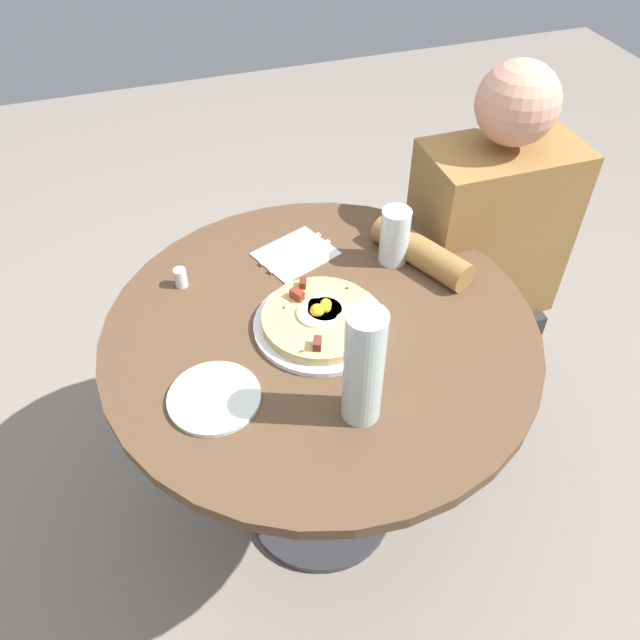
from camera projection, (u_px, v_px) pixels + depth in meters
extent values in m
plane|color=gray|center=(320.00, 504.00, 1.85)|extent=(6.00, 6.00, 0.00)
cylinder|color=brown|center=(321.00, 332.00, 1.34)|extent=(0.92, 0.92, 0.03)
cylinder|color=#333338|center=(320.00, 433.00, 1.60)|extent=(0.11, 0.11, 0.71)
cylinder|color=#333338|center=(320.00, 502.00, 1.84)|extent=(0.42, 0.42, 0.02)
cube|color=#2D2D33|center=(461.00, 351.00, 1.98)|extent=(0.32, 0.28, 0.45)
cube|color=olive|center=(488.00, 231.00, 1.65)|extent=(0.38, 0.22, 0.48)
sphere|color=tan|center=(518.00, 103.00, 1.41)|extent=(0.19, 0.19, 0.19)
cylinder|color=olive|center=(421.00, 252.00, 1.46)|extent=(0.17, 0.27, 0.07)
cylinder|color=white|center=(319.00, 325.00, 1.33)|extent=(0.28, 0.28, 0.01)
cylinder|color=tan|center=(319.00, 319.00, 1.31)|extent=(0.25, 0.25, 0.02)
cylinder|color=white|center=(325.00, 310.00, 1.31)|extent=(0.07, 0.07, 0.01)
sphere|color=yellow|center=(325.00, 308.00, 1.31)|extent=(0.03, 0.03, 0.03)
cylinder|color=white|center=(317.00, 313.00, 1.31)|extent=(0.08, 0.08, 0.01)
sphere|color=yellow|center=(317.00, 311.00, 1.30)|extent=(0.03, 0.03, 0.03)
cylinder|color=white|center=(326.00, 306.00, 1.32)|extent=(0.08, 0.08, 0.01)
sphere|color=yellow|center=(326.00, 304.00, 1.32)|extent=(0.03, 0.03, 0.03)
cube|color=maroon|center=(297.00, 295.00, 1.34)|extent=(0.03, 0.03, 0.02)
cube|color=maroon|center=(361.00, 312.00, 1.30)|extent=(0.01, 0.03, 0.02)
cube|color=maroon|center=(303.00, 283.00, 1.37)|extent=(0.02, 0.03, 0.02)
cube|color=maroon|center=(317.00, 344.00, 1.24)|extent=(0.03, 0.03, 0.02)
cube|color=#387F2D|center=(309.00, 314.00, 1.31)|extent=(0.01, 0.01, 0.00)
cube|color=#387F2D|center=(347.00, 288.00, 1.36)|extent=(0.01, 0.00, 0.00)
cube|color=#387F2D|center=(353.00, 316.00, 1.30)|extent=(0.01, 0.01, 0.00)
cube|color=#387F2D|center=(302.00, 351.00, 1.23)|extent=(0.01, 0.00, 0.00)
cube|color=#387F2D|center=(302.00, 301.00, 1.33)|extent=(0.01, 0.01, 0.00)
cube|color=#387F2D|center=(284.00, 307.00, 1.32)|extent=(0.00, 0.01, 0.00)
cylinder|color=silver|center=(214.00, 398.00, 1.19)|extent=(0.18, 0.18, 0.01)
cube|color=white|center=(296.00, 254.00, 1.50)|extent=(0.21, 0.19, 0.00)
cube|color=silver|center=(291.00, 249.00, 1.51)|extent=(0.17, 0.08, 0.00)
cube|color=silver|center=(300.00, 256.00, 1.49)|extent=(0.17, 0.08, 0.00)
cylinder|color=silver|center=(395.00, 236.00, 1.44)|extent=(0.07, 0.07, 0.14)
cylinder|color=silver|center=(366.00, 367.00, 1.08)|extent=(0.07, 0.07, 0.25)
cylinder|color=white|center=(181.00, 278.00, 1.41)|extent=(0.03, 0.03, 0.05)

